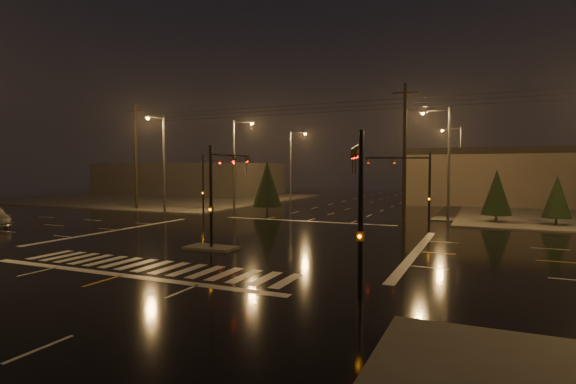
{
  "coord_description": "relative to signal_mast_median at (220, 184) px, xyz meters",
  "views": [
    {
      "loc": [
        14.47,
        -25.82,
        4.67
      ],
      "look_at": [
        1.65,
        3.28,
        3.0
      ],
      "focal_mm": 28.0,
      "sensor_mm": 36.0,
      "label": 1
    }
  ],
  "objects": [
    {
      "name": "crosswalk",
      "position": [
        -0.0,
        -5.93,
        -3.75
      ],
      "size": [
        15.0,
        2.6,
        0.01
      ],
      "primitive_type": "cube",
      "color": "beige",
      "rests_on": "ground"
    },
    {
      "name": "streetlight_3",
      "position": [
        11.18,
        19.07,
        2.05
      ],
      "size": [
        2.77,
        0.32,
        10.0
      ],
      "color": "#38383A",
      "rests_on": "ground"
    },
    {
      "name": "conifer_0",
      "position": [
        15.36,
        19.45,
        -1.12
      ],
      "size": [
        2.48,
        2.48,
        4.57
      ],
      "color": "black",
      "rests_on": "ground"
    },
    {
      "name": "streetlight_1",
      "position": [
        -11.18,
        21.07,
        2.05
      ],
      "size": [
        2.77,
        0.32,
        10.0
      ],
      "color": "#38383A",
      "rests_on": "ground"
    },
    {
      "name": "signal_mast_nw",
      "position": [
        -9.5,
        13.21,
        0.04
      ],
      "size": [
        4.84,
        1.86,
        6.0
      ],
      "color": "black",
      "rests_on": "ground"
    },
    {
      "name": "commercial_block",
      "position": [
        -35.0,
        45.07,
        -0.95
      ],
      "size": [
        30.0,
        18.0,
        5.6
      ],
      "primitive_type": "cube",
      "color": "#413B39",
      "rests_on": "ground"
    },
    {
      "name": "streetlight_4",
      "position": [
        11.18,
        39.07,
        2.05
      ],
      "size": [
        2.77,
        0.32,
        10.0
      ],
      "color": "#38383A",
      "rests_on": "ground"
    },
    {
      "name": "utility_pole_1",
      "position": [
        8.0,
        17.07,
        2.38
      ],
      "size": [
        2.2,
        0.32,
        12.0
      ],
      "color": "black",
      "rests_on": "ground"
    },
    {
      "name": "stop_bar_far",
      "position": [
        -0.0,
        14.07,
        -3.75
      ],
      "size": [
        16.0,
        0.5,
        0.01
      ],
      "primitive_type": "cube",
      "color": "beige",
      "rests_on": "ground"
    },
    {
      "name": "utility_pole_0",
      "position": [
        -22.0,
        17.07,
        2.38
      ],
      "size": [
        2.2,
        0.32,
        12.0
      ],
      "color": "black",
      "rests_on": "ground"
    },
    {
      "name": "streetlight_5",
      "position": [
        -16.0,
        14.26,
        2.05
      ],
      "size": [
        0.32,
        2.77,
        10.0
      ],
      "color": "#38383A",
      "rests_on": "ground"
    },
    {
      "name": "streetlight_2",
      "position": [
        -11.18,
        37.07,
        2.05
      ],
      "size": [
        2.77,
        0.32,
        10.0
      ],
      "color": "#38383A",
      "rests_on": "ground"
    },
    {
      "name": "sidewalk_nw",
      "position": [
        -30.0,
        33.07,
        -3.69
      ],
      "size": [
        36.0,
        36.0,
        0.12
      ],
      "primitive_type": "cube",
      "color": "#4D4A44",
      "rests_on": "ground"
    },
    {
      "name": "median_island",
      "position": [
        -0.0,
        -0.93,
        -3.68
      ],
      "size": [
        3.0,
        1.6,
        0.15
      ],
      "primitive_type": "cube",
      "color": "#4D4A44",
      "rests_on": "ground"
    },
    {
      "name": "conifer_1",
      "position": [
        19.76,
        18.89,
        -1.35
      ],
      "size": [
        2.18,
        2.18,
        4.11
      ],
      "color": "black",
      "rests_on": "ground"
    },
    {
      "name": "ground",
      "position": [
        -0.0,
        3.07,
        -3.75
      ],
      "size": [
        140.0,
        140.0,
        0.0
      ],
      "primitive_type": "plane",
      "color": "black",
      "rests_on": "ground"
    },
    {
      "name": "signal_mast_se",
      "position": [
        10.23,
        -6.68,
        -0.04
      ],
      "size": [
        1.55,
        3.87,
        6.0
      ],
      "color": "black",
      "rests_on": "ground"
    },
    {
      "name": "conifer_3",
      "position": [
        -6.33,
        19.07,
        -0.67
      ],
      "size": [
        3.05,
        3.05,
        5.46
      ],
      "color": "black",
      "rests_on": "ground"
    },
    {
      "name": "signal_mast_median",
      "position": [
        0.0,
        0.0,
        0.0
      ],
      "size": [
        0.25,
        4.59,
        6.0
      ],
      "color": "black",
      "rests_on": "ground"
    },
    {
      "name": "signal_mast_ne",
      "position": [
        9.5,
        13.21,
        0.04
      ],
      "size": [
        4.84,
        1.86,
        6.0
      ],
      "color": "black",
      "rests_on": "ground"
    },
    {
      "name": "stop_bar_near",
      "position": [
        -0.0,
        -7.93,
        -3.75
      ],
      "size": [
        16.0,
        0.5,
        0.01
      ],
      "primitive_type": "cube",
      "color": "beige",
      "rests_on": "ground"
    }
  ]
}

